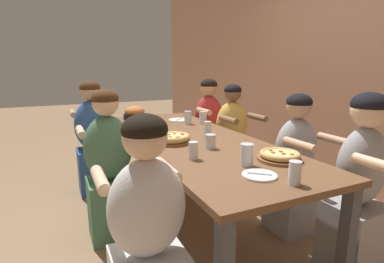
{
  "coord_description": "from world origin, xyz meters",
  "views": [
    {
      "loc": [
        2.2,
        -1.01,
        1.33
      ],
      "look_at": [
        0.0,
        0.0,
        0.8
      ],
      "focal_mm": 28.0,
      "sensor_mm": 36.0,
      "label": 1
    }
  ],
  "objects_px": {
    "pizza_board_main": "(280,156)",
    "drinking_glass_c": "(295,173)",
    "drinking_glass_e": "(188,118)",
    "diner_near_right": "(148,244)",
    "drinking_glass_a": "(193,151)",
    "skillet_bowl": "(135,113)",
    "pizza_board_second": "(172,138)",
    "diner_far_midright": "(294,170)",
    "drinking_glass_f": "(247,155)",
    "diner_far_right": "(359,192)",
    "diner_near_center": "(109,172)",
    "diner_far_midleft": "(231,143)",
    "drinking_glass_g": "(210,142)",
    "cocktail_glass_blue": "(135,128)",
    "drinking_glass_b": "(203,118)",
    "empty_plate_b": "(259,175)",
    "diner_near_left": "(94,142)",
    "drinking_glass_d": "(208,130)",
    "empty_plate_a": "(179,120)",
    "diner_far_left": "(209,131)"
  },
  "relations": [
    {
      "from": "drinking_glass_a",
      "to": "diner_near_left",
      "type": "distance_m",
      "value": 1.62
    },
    {
      "from": "diner_near_right",
      "to": "diner_far_midleft",
      "type": "height_order",
      "value": "diner_far_midleft"
    },
    {
      "from": "diner_near_center",
      "to": "diner_far_midleft",
      "type": "xyz_separation_m",
      "value": [
        -0.4,
        1.36,
        -0.02
      ]
    },
    {
      "from": "drinking_glass_a",
      "to": "diner_far_midleft",
      "type": "relative_size",
      "value": 0.1
    },
    {
      "from": "drinking_glass_g",
      "to": "diner_far_midleft",
      "type": "bearing_deg",
      "value": 139.39
    },
    {
      "from": "cocktail_glass_blue",
      "to": "drinking_glass_c",
      "type": "distance_m",
      "value": 1.59
    },
    {
      "from": "drinking_glass_b",
      "to": "drinking_glass_c",
      "type": "height_order",
      "value": "drinking_glass_b"
    },
    {
      "from": "empty_plate_a",
      "to": "drinking_glass_d",
      "type": "bearing_deg",
      "value": -5.43
    },
    {
      "from": "diner_near_right",
      "to": "diner_far_right",
      "type": "xyz_separation_m",
      "value": [
        0.06,
        1.36,
        0.03
      ]
    },
    {
      "from": "pizza_board_second",
      "to": "drinking_glass_f",
      "type": "relative_size",
      "value": 2.11
    },
    {
      "from": "diner_near_center",
      "to": "diner_far_midleft",
      "type": "bearing_deg",
      "value": 16.63
    },
    {
      "from": "skillet_bowl",
      "to": "cocktail_glass_blue",
      "type": "xyz_separation_m",
      "value": [
        0.67,
        -0.16,
        -0.02
      ]
    },
    {
      "from": "drinking_glass_g",
      "to": "diner_far_right",
      "type": "relative_size",
      "value": 0.09
    },
    {
      "from": "empty_plate_a",
      "to": "diner_near_left",
      "type": "relative_size",
      "value": 0.2
    },
    {
      "from": "diner_near_left",
      "to": "diner_near_right",
      "type": "bearing_deg",
      "value": -90.0
    },
    {
      "from": "drinking_glass_e",
      "to": "diner_far_midleft",
      "type": "xyz_separation_m",
      "value": [
        0.09,
        0.47,
        -0.29
      ]
    },
    {
      "from": "drinking_glass_a",
      "to": "drinking_glass_f",
      "type": "xyz_separation_m",
      "value": [
        0.25,
        0.23,
        0.01
      ]
    },
    {
      "from": "skillet_bowl",
      "to": "drinking_glass_c",
      "type": "bearing_deg",
      "value": 6.61
    },
    {
      "from": "skillet_bowl",
      "to": "drinking_glass_a",
      "type": "xyz_separation_m",
      "value": [
        1.61,
        -0.03,
        -0.01
      ]
    },
    {
      "from": "diner_far_right",
      "to": "diner_far_midright",
      "type": "xyz_separation_m",
      "value": [
        -0.56,
        -0.0,
        -0.04
      ]
    },
    {
      "from": "pizza_board_main",
      "to": "drinking_glass_c",
      "type": "xyz_separation_m",
      "value": [
        0.34,
        -0.2,
        0.03
      ]
    },
    {
      "from": "diner_far_midright",
      "to": "drinking_glass_a",
      "type": "bearing_deg",
      "value": 3.52
    },
    {
      "from": "drinking_glass_a",
      "to": "diner_far_midright",
      "type": "height_order",
      "value": "diner_far_midright"
    },
    {
      "from": "pizza_board_second",
      "to": "diner_near_right",
      "type": "relative_size",
      "value": 0.25
    },
    {
      "from": "diner_far_midright",
      "to": "pizza_board_second",
      "type": "bearing_deg",
      "value": -23.62
    },
    {
      "from": "drinking_glass_a",
      "to": "diner_near_right",
      "type": "xyz_separation_m",
      "value": [
        0.44,
        -0.44,
        -0.28
      ]
    },
    {
      "from": "drinking_glass_g",
      "to": "cocktail_glass_blue",
      "type": "bearing_deg",
      "value": -155.07
    },
    {
      "from": "diner_far_right",
      "to": "diner_far_midleft",
      "type": "height_order",
      "value": "diner_far_right"
    },
    {
      "from": "skillet_bowl",
      "to": "drinking_glass_f",
      "type": "height_order",
      "value": "skillet_bowl"
    },
    {
      "from": "pizza_board_second",
      "to": "diner_far_midright",
      "type": "distance_m",
      "value": 1.01
    },
    {
      "from": "pizza_board_main",
      "to": "diner_near_right",
      "type": "relative_size",
      "value": 0.25
    },
    {
      "from": "skillet_bowl",
      "to": "diner_far_midleft",
      "type": "relative_size",
      "value": 0.31
    },
    {
      "from": "cocktail_glass_blue",
      "to": "diner_near_right",
      "type": "height_order",
      "value": "diner_near_right"
    },
    {
      "from": "drinking_glass_d",
      "to": "drinking_glass_f",
      "type": "xyz_separation_m",
      "value": [
        0.76,
        -0.14,
        0.01
      ]
    },
    {
      "from": "skillet_bowl",
      "to": "drinking_glass_d",
      "type": "bearing_deg",
      "value": 17.22
    },
    {
      "from": "pizza_board_second",
      "to": "drinking_glass_a",
      "type": "relative_size",
      "value": 2.5
    },
    {
      "from": "skillet_bowl",
      "to": "diner_far_right",
      "type": "bearing_deg",
      "value": 22.82
    },
    {
      "from": "drinking_glass_c",
      "to": "skillet_bowl",
      "type": "bearing_deg",
      "value": -173.39
    },
    {
      "from": "drinking_glass_d",
      "to": "drinking_glass_g",
      "type": "bearing_deg",
      "value": -24.56
    },
    {
      "from": "empty_plate_b",
      "to": "drinking_glass_f",
      "type": "distance_m",
      "value": 0.19
    },
    {
      "from": "drinking_glass_e",
      "to": "diner_near_right",
      "type": "xyz_separation_m",
      "value": [
        1.53,
        -0.88,
        -0.29
      ]
    },
    {
      "from": "skillet_bowl",
      "to": "diner_near_right",
      "type": "bearing_deg",
      "value": -12.8
    },
    {
      "from": "drinking_glass_e",
      "to": "diner_far_right",
      "type": "relative_size",
      "value": 0.11
    },
    {
      "from": "cocktail_glass_blue",
      "to": "diner_near_right",
      "type": "xyz_separation_m",
      "value": [
        1.38,
        -0.3,
        -0.27
      ]
    },
    {
      "from": "diner_far_right",
      "to": "diner_far_left",
      "type": "xyz_separation_m",
      "value": [
        -2.03,
        0.0,
        -0.01
      ]
    },
    {
      "from": "cocktail_glass_blue",
      "to": "diner_far_right",
      "type": "xyz_separation_m",
      "value": [
        1.45,
        1.05,
        -0.24
      ]
    },
    {
      "from": "drinking_glass_e",
      "to": "drinking_glass_f",
      "type": "height_order",
      "value": "drinking_glass_f"
    },
    {
      "from": "cocktail_glass_blue",
      "to": "drinking_glass_e",
      "type": "height_order",
      "value": "drinking_glass_e"
    },
    {
      "from": "drinking_glass_b",
      "to": "drinking_glass_g",
      "type": "xyz_separation_m",
      "value": [
        0.85,
        -0.37,
        -0.01
      ]
    },
    {
      "from": "diner_far_midleft",
      "to": "empty_plate_b",
      "type": "bearing_deg",
      "value": 63.02
    }
  ]
}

